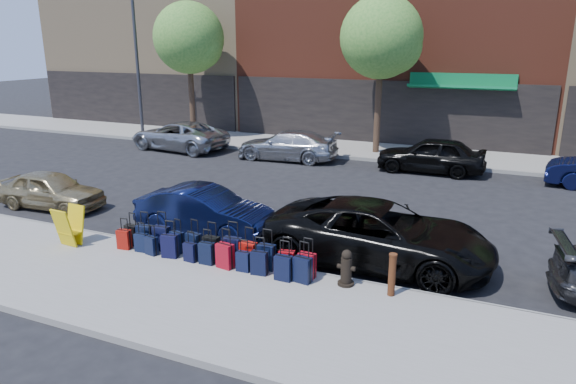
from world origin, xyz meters
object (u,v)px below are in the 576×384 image
at_px(car_far_2, 431,155).
at_px(car_far_1, 287,145).
at_px(fire_hydrant, 346,269).
at_px(car_far_0, 179,136).
at_px(bollard, 392,274).
at_px(display_rack, 70,227).
at_px(tree_center, 384,40).
at_px(car_near_0, 51,190).
at_px(suitcase_front_5, 211,248).
at_px(car_near_2, 379,234).
at_px(streetlight, 140,54).
at_px(car_near_1, 205,211).
at_px(tree_left, 191,40).

bearing_deg(car_far_2, car_far_1, -88.83).
relative_size(fire_hydrant, car_far_0, 0.16).
height_order(fire_hydrant, car_far_1, car_far_1).
height_order(bollard, display_rack, display_rack).
bearing_deg(tree_center, car_far_0, -164.08).
relative_size(car_near_0, car_far_0, 0.70).
bearing_deg(fire_hydrant, suitcase_front_5, -176.86).
relative_size(tree_center, suitcase_front_5, 7.55).
bearing_deg(display_rack, tree_center, 77.39).
bearing_deg(fire_hydrant, bollard, -2.22).
xyz_separation_m(suitcase_front_5, bollard, (4.46, -0.08, 0.18)).
bearing_deg(display_rack, car_near_2, 21.81).
xyz_separation_m(streetlight, car_near_1, (11.41, -11.74, -4.00)).
distance_m(tree_center, display_rack, 16.36).
relative_size(suitcase_front_5, car_near_0, 0.26).
relative_size(tree_center, car_far_0, 1.40).
xyz_separation_m(streetlight, bollard, (17.24, -13.71, -4.03)).
distance_m(bollard, car_near_2, 1.98).
relative_size(tree_center, car_near_2, 1.31).
bearing_deg(tree_center, bollard, -75.21).
bearing_deg(display_rack, fire_hydrant, 9.46).
relative_size(fire_hydrant, display_rack, 0.80).
bearing_deg(car_far_1, streetlight, -104.78).
distance_m(suitcase_front_5, car_far_0, 14.67).
bearing_deg(fire_hydrant, streetlight, 142.97).
bearing_deg(bollard, car_far_0, 139.18).
relative_size(tree_left, fire_hydrant, 8.84).
xyz_separation_m(fire_hydrant, car_near_1, (-4.81, 1.87, 0.13)).
relative_size(suitcase_front_5, car_near_2, 0.17).
bearing_deg(car_near_2, streetlight, 55.57).
bearing_deg(suitcase_front_5, car_near_1, 127.69).
xyz_separation_m(car_near_1, car_far_1, (-1.64, 9.71, 0.02)).
bearing_deg(streetlight, tree_left, 13.39).
bearing_deg(car_near_0, tree_left, 8.35).
xyz_separation_m(car_near_0, car_far_1, (4.26, 9.76, 0.07)).
relative_size(bollard, car_far_2, 0.21).
relative_size(suitcase_front_5, car_far_1, 0.20).
relative_size(car_far_1, car_far_2, 1.07).
xyz_separation_m(car_far_1, car_far_2, (6.50, 0.17, 0.07)).
height_order(tree_center, car_near_2, tree_center).
bearing_deg(car_far_0, car_far_1, 96.99).
bearing_deg(tree_center, car_far_1, -143.39).
distance_m(car_far_0, car_far_2, 12.51).
xyz_separation_m(car_far_0, car_far_1, (6.01, 0.03, -0.03)).
xyz_separation_m(tree_center, bollard, (3.80, -14.41, -4.78)).
distance_m(tree_left, car_far_2, 14.35).
distance_m(tree_center, car_near_0, 15.55).
relative_size(bollard, car_near_0, 0.26).
distance_m(car_near_0, car_far_1, 10.65).
distance_m(tree_left, fire_hydrant, 20.13).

